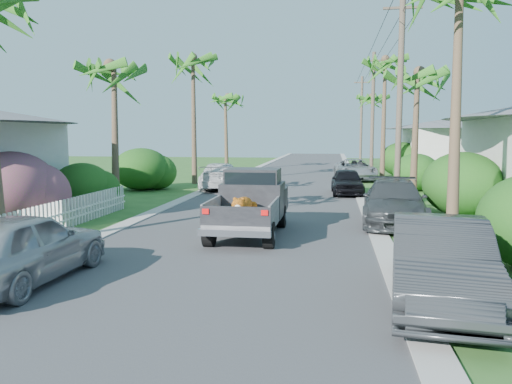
% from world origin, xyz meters
% --- Properties ---
extents(ground, '(120.00, 120.00, 0.00)m').
position_xyz_m(ground, '(0.00, 0.00, 0.00)').
color(ground, '#2B5620').
rests_on(ground, ground).
extents(road, '(8.00, 100.00, 0.02)m').
position_xyz_m(road, '(0.00, 25.00, 0.01)').
color(road, '#38383A').
rests_on(road, ground).
extents(curb_left, '(0.60, 100.00, 0.06)m').
position_xyz_m(curb_left, '(-4.30, 25.00, 0.03)').
color(curb_left, '#A5A39E').
rests_on(curb_left, ground).
extents(curb_right, '(0.60, 100.00, 0.06)m').
position_xyz_m(curb_right, '(4.30, 25.00, 0.03)').
color(curb_right, '#A5A39E').
rests_on(curb_right, ground).
extents(pickup_truck, '(1.98, 5.12, 2.06)m').
position_xyz_m(pickup_truck, '(0.29, 6.50, 1.01)').
color(pickup_truck, black).
rests_on(pickup_truck, ground).
extents(parked_car_rn, '(2.20, 4.95, 1.58)m').
position_xyz_m(parked_car_rn, '(4.82, 0.21, 0.79)').
color(parked_car_rn, '#2C2E31').
rests_on(parked_car_rn, ground).
extents(parked_car_rm, '(2.53, 5.40, 1.53)m').
position_xyz_m(parked_car_rm, '(5.00, 8.82, 0.76)').
color(parked_car_rm, '#333739').
rests_on(parked_car_rm, ground).
extents(parked_car_rf, '(1.76, 4.05, 1.36)m').
position_xyz_m(parked_car_rf, '(3.60, 17.51, 0.68)').
color(parked_car_rf, black).
rests_on(parked_car_rf, ground).
extents(parked_car_rd, '(3.09, 5.48, 1.44)m').
position_xyz_m(parked_car_rd, '(4.39, 26.22, 0.72)').
color(parked_car_rd, '#A2A5A9').
rests_on(parked_car_rd, ground).
extents(parked_car_ln, '(1.95, 4.61, 1.55)m').
position_xyz_m(parked_car_ln, '(-3.60, 0.24, 0.78)').
color(parked_car_ln, '#9FA2A6').
rests_on(parked_car_ln, ground).
extents(parked_car_lf, '(2.72, 5.42, 1.51)m').
position_xyz_m(parked_car_lf, '(-3.60, 19.03, 0.76)').
color(parked_car_lf, silver).
rests_on(parked_car_lf, ground).
extents(palm_l_b, '(4.40, 4.40, 7.40)m').
position_xyz_m(palm_l_b, '(-6.80, 12.00, 6.15)').
color(palm_l_b, brown).
rests_on(palm_l_b, ground).
extents(palm_l_c, '(4.40, 4.40, 9.20)m').
position_xyz_m(palm_l_c, '(-6.00, 22.00, 7.91)').
color(palm_l_c, brown).
rests_on(palm_l_c, ground).
extents(palm_l_d, '(4.40, 4.40, 7.70)m').
position_xyz_m(palm_l_d, '(-6.50, 34.00, 6.44)').
color(palm_l_d, brown).
rests_on(palm_l_d, ground).
extents(palm_r_b, '(4.40, 4.40, 7.20)m').
position_xyz_m(palm_r_b, '(6.60, 15.00, 5.95)').
color(palm_r_b, brown).
rests_on(palm_r_b, ground).
extents(palm_r_c, '(4.40, 4.40, 9.40)m').
position_xyz_m(palm_r_c, '(6.20, 26.00, 8.11)').
color(palm_r_c, brown).
rests_on(palm_r_c, ground).
extents(palm_r_d, '(4.40, 4.40, 8.00)m').
position_xyz_m(palm_r_d, '(6.50, 40.00, 6.74)').
color(palm_r_d, brown).
rests_on(palm_r_d, ground).
extents(shrub_l_b, '(3.00, 3.30, 2.60)m').
position_xyz_m(shrub_l_b, '(-7.80, 6.00, 1.30)').
color(shrub_l_b, '#B41974').
rests_on(shrub_l_b, ground).
extents(shrub_l_c, '(2.40, 2.64, 2.00)m').
position_xyz_m(shrub_l_c, '(-7.40, 10.00, 1.00)').
color(shrub_l_c, '#124113').
rests_on(shrub_l_c, ground).
extents(shrub_l_d, '(3.20, 3.52, 2.40)m').
position_xyz_m(shrub_l_d, '(-8.00, 18.00, 1.20)').
color(shrub_l_d, '#124113').
rests_on(shrub_l_d, ground).
extents(shrub_r_b, '(3.00, 3.30, 2.50)m').
position_xyz_m(shrub_r_b, '(7.80, 11.00, 1.25)').
color(shrub_r_b, '#124113').
rests_on(shrub_r_b, ground).
extents(shrub_r_c, '(2.60, 2.86, 2.10)m').
position_xyz_m(shrub_r_c, '(7.50, 20.00, 1.05)').
color(shrub_r_c, '#124113').
rests_on(shrub_r_c, ground).
extents(shrub_r_d, '(3.20, 3.52, 2.60)m').
position_xyz_m(shrub_r_d, '(8.00, 30.00, 1.30)').
color(shrub_r_d, '#124113').
rests_on(shrub_r_d, ground).
extents(picket_fence, '(0.10, 11.00, 1.00)m').
position_xyz_m(picket_fence, '(-6.00, 5.50, 0.50)').
color(picket_fence, white).
rests_on(picket_fence, ground).
extents(house_right_far, '(9.00, 8.00, 4.60)m').
position_xyz_m(house_right_far, '(13.00, 30.00, 2.12)').
color(house_right_far, silver).
rests_on(house_right_far, ground).
extents(utility_pole_b, '(1.60, 0.26, 9.00)m').
position_xyz_m(utility_pole_b, '(5.60, 13.00, 4.60)').
color(utility_pole_b, brown).
rests_on(utility_pole_b, ground).
extents(utility_pole_c, '(1.60, 0.26, 9.00)m').
position_xyz_m(utility_pole_c, '(5.60, 28.00, 4.60)').
color(utility_pole_c, brown).
rests_on(utility_pole_c, ground).
extents(utility_pole_d, '(1.60, 0.26, 9.00)m').
position_xyz_m(utility_pole_d, '(5.60, 43.00, 4.60)').
color(utility_pole_d, brown).
rests_on(utility_pole_d, ground).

